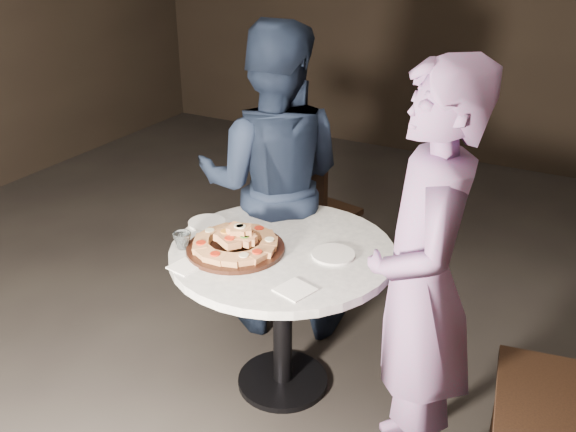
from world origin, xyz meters
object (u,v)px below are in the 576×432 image
at_px(serving_board, 236,249).
at_px(diner_navy, 273,183).
at_px(water_glass, 182,240).
at_px(table, 282,276).
at_px(chair_far, 309,208).
at_px(diner_teal, 422,287).
at_px(focaccia_pile, 236,241).

xyz_separation_m(serving_board, diner_navy, (-0.14, 0.56, 0.07)).
height_order(serving_board, water_glass, water_glass).
xyz_separation_m(table, serving_board, (-0.16, -0.11, 0.14)).
xyz_separation_m(water_glass, chair_far, (0.05, 1.09, -0.28)).
xyz_separation_m(table, diner_teal, (0.65, -0.17, 0.23)).
xyz_separation_m(serving_board, water_glass, (-0.21, -0.09, 0.03)).
distance_m(focaccia_pile, water_glass, 0.23).
bearing_deg(chair_far, water_glass, 99.17).
bearing_deg(focaccia_pile, chair_far, 99.29).
distance_m(diner_navy, diner_teal, 1.14).
bearing_deg(serving_board, diner_navy, 104.31).
relative_size(focaccia_pile, water_glass, 4.83).
distance_m(water_glass, diner_teal, 1.02).
bearing_deg(table, chair_far, 109.82).
height_order(focaccia_pile, diner_teal, diner_teal).
height_order(serving_board, diner_teal, diner_teal).
xyz_separation_m(table, diner_navy, (-0.31, 0.45, 0.21)).
height_order(chair_far, diner_navy, diner_navy).
bearing_deg(table, water_glass, -151.79).
bearing_deg(water_glass, chair_far, 87.62).
xyz_separation_m(serving_board, chair_far, (-0.16, 1.01, -0.25)).
bearing_deg(focaccia_pile, serving_board, -155.15).
height_order(chair_far, diner_teal, diner_teal).
height_order(water_glass, chair_far, chair_far).
height_order(water_glass, diner_teal, diner_teal).
bearing_deg(diner_navy, table, 102.21).
bearing_deg(table, focaccia_pile, -145.57).
height_order(table, diner_navy, diner_navy).
height_order(table, serving_board, serving_board).
relative_size(serving_board, focaccia_pile, 1.11).
xyz_separation_m(table, focaccia_pile, (-0.16, -0.11, 0.18)).
bearing_deg(focaccia_pile, diner_teal, -4.32).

